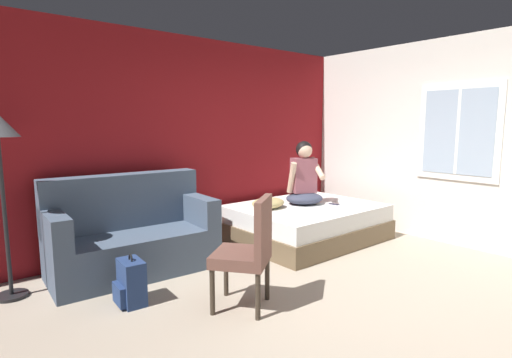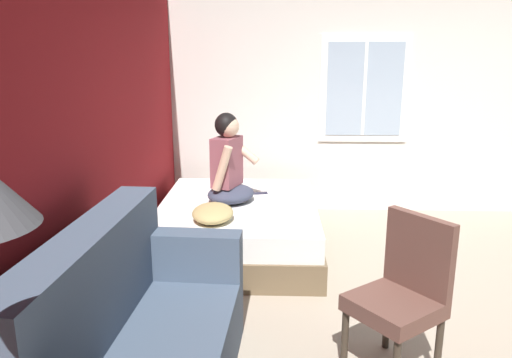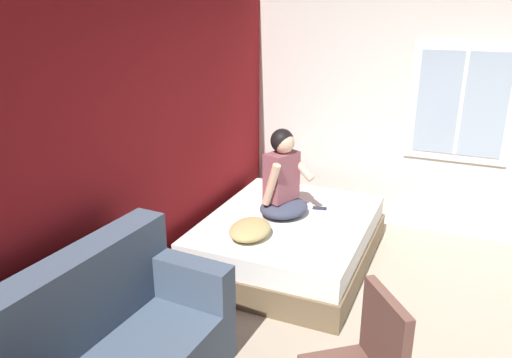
{
  "view_description": "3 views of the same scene",
  "coord_description": "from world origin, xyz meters",
  "views": [
    {
      "loc": [
        -2.87,
        -1.9,
        1.6
      ],
      "look_at": [
        0.13,
        1.71,
        0.94
      ],
      "focal_mm": 28.0,
      "sensor_mm": 36.0,
      "label": 1
    },
    {
      "loc": [
        -3.56,
        1.47,
        1.92
      ],
      "look_at": [
        0.43,
        1.6,
        0.89
      ],
      "focal_mm": 35.0,
      "sensor_mm": 36.0,
      "label": 2
    },
    {
      "loc": [
        -3.16,
        0.31,
        2.49
      ],
      "look_at": [
        0.21,
        1.78,
        1.18
      ],
      "focal_mm": 35.0,
      "sensor_mm": 36.0,
      "label": 3
    }
  ],
  "objects": [
    {
      "name": "couch",
      "position": [
        -1.23,
        2.19,
        0.39
      ],
      "size": [
        1.74,
        0.91,
        1.04
      ],
      "color": "#47566B",
      "rests_on": "ground"
    },
    {
      "name": "ground_plane",
      "position": [
        0.0,
        0.0,
        0.0
      ],
      "size": [
        40.0,
        40.0,
        0.0
      ],
      "primitive_type": "plane",
      "color": "tan"
    },
    {
      "name": "wall_side_with_window",
      "position": [
        2.5,
        0.01,
        1.35
      ],
      "size": [
        0.19,
        6.78,
        2.7
      ],
      "color": "silver",
      "rests_on": "ground"
    },
    {
      "name": "throw_pillow",
      "position": [
        0.56,
        1.99,
        0.55
      ],
      "size": [
        0.5,
        0.38,
        0.14
      ],
      "primitive_type": "ellipsoid",
      "rotation": [
        0.0,
        0.0,
        0.04
      ],
      "color": "tan",
      "rests_on": "bed"
    },
    {
      "name": "wall_back_accent",
      "position": [
        0.0,
        2.77,
        1.35
      ],
      "size": [
        9.83,
        0.16,
        2.7
      ],
      "primitive_type": "cube",
      "color": "maroon",
      "rests_on": "ground"
    },
    {
      "name": "side_chair",
      "position": [
        -0.81,
        0.68,
        0.53
      ],
      "size": [
        0.65,
        0.65,
        0.98
      ],
      "color": "#382D23",
      "rests_on": "ground"
    },
    {
      "name": "person_seated",
      "position": [
        1.14,
        1.89,
        0.84
      ],
      "size": [
        0.64,
        0.6,
        0.88
      ],
      "color": "#383D51",
      "rests_on": "bed"
    },
    {
      "name": "bed",
      "position": [
        1.09,
        1.8,
        0.24
      ],
      "size": [
        1.96,
        1.56,
        0.48
      ],
      "color": "brown",
      "rests_on": "ground"
    },
    {
      "name": "cell_phone",
      "position": [
        1.44,
        1.59,
        0.48
      ],
      "size": [
        0.1,
        0.15,
        0.01
      ],
      "primitive_type": "cube",
      "rotation": [
        0.0,
        0.0,
        3.35
      ],
      "color": "black",
      "rests_on": "bed"
    }
  ]
}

